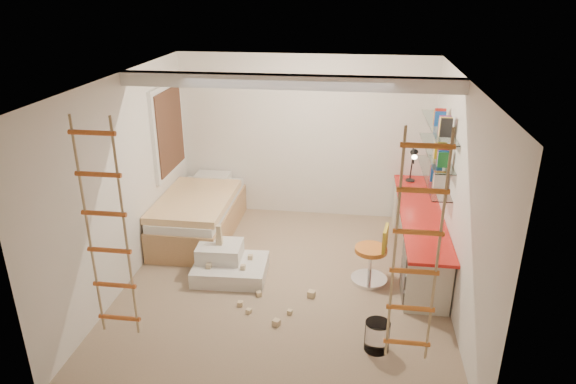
# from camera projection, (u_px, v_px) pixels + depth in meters

# --- Properties ---
(floor) EXTENTS (4.50, 4.50, 0.00)m
(floor) POSITION_uv_depth(u_px,v_px,m) (285.00, 284.00, 6.57)
(floor) COLOR #927B5E
(floor) RESTS_ON ground
(ceiling_beam) EXTENTS (4.00, 0.18, 0.16)m
(ceiling_beam) POSITION_uv_depth(u_px,v_px,m) (288.00, 82.00, 5.90)
(ceiling_beam) COLOR white
(ceiling_beam) RESTS_ON ceiling
(window_frame) EXTENTS (0.06, 1.15, 1.35)m
(window_frame) POSITION_uv_depth(u_px,v_px,m) (168.00, 130.00, 7.61)
(window_frame) COLOR white
(window_frame) RESTS_ON wall_left
(window_blind) EXTENTS (0.02, 1.00, 1.20)m
(window_blind) POSITION_uv_depth(u_px,v_px,m) (170.00, 130.00, 7.61)
(window_blind) COLOR #4C2D1E
(window_blind) RESTS_ON window_frame
(rope_ladder_left) EXTENTS (0.41, 0.04, 2.13)m
(rope_ladder_left) POSITION_uv_depth(u_px,v_px,m) (107.00, 232.00, 4.57)
(rope_ladder_left) COLOR #CF5423
(rope_ladder_left) RESTS_ON ceiling
(rope_ladder_right) EXTENTS (0.41, 0.04, 2.13)m
(rope_ladder_right) POSITION_uv_depth(u_px,v_px,m) (416.00, 252.00, 4.23)
(rope_ladder_right) COLOR orange
(rope_ladder_right) RESTS_ON ceiling
(waste_bin) EXTENTS (0.26, 0.26, 0.33)m
(waste_bin) POSITION_uv_depth(u_px,v_px,m) (377.00, 336.00, 5.34)
(waste_bin) COLOR white
(waste_bin) RESTS_ON floor
(desk) EXTENTS (0.56, 2.80, 0.75)m
(desk) POSITION_uv_depth(u_px,v_px,m) (418.00, 234.00, 7.00)
(desk) COLOR red
(desk) RESTS_ON floor
(shelves) EXTENTS (0.25, 1.80, 0.71)m
(shelves) POSITION_uv_depth(u_px,v_px,m) (436.00, 152.00, 6.81)
(shelves) COLOR white
(shelves) RESTS_ON wall_right
(bed) EXTENTS (1.02, 2.00, 0.69)m
(bed) POSITION_uv_depth(u_px,v_px,m) (200.00, 214.00, 7.76)
(bed) COLOR #AD7F51
(bed) RESTS_ON floor
(task_lamp) EXTENTS (0.14, 0.36, 0.57)m
(task_lamp) POSITION_uv_depth(u_px,v_px,m) (413.00, 160.00, 7.61)
(task_lamp) COLOR black
(task_lamp) RESTS_ON desk
(swivel_chair) EXTENTS (0.54, 0.54, 0.79)m
(swivel_chair) POSITION_uv_depth(u_px,v_px,m) (372.00, 262.00, 6.52)
(swivel_chair) COLOR orange
(swivel_chair) RESTS_ON floor
(play_platform) EXTENTS (0.96, 0.77, 0.41)m
(play_platform) POSITION_uv_depth(u_px,v_px,m) (228.00, 264.00, 6.71)
(play_platform) COLOR silver
(play_platform) RESTS_ON floor
(toy_blocks) EXTENTS (1.40, 1.14, 0.68)m
(toy_blocks) POSITION_uv_depth(u_px,v_px,m) (247.00, 275.00, 6.34)
(toy_blocks) COLOR #CCB284
(toy_blocks) RESTS_ON floor
(books) EXTENTS (0.14, 0.70, 0.92)m
(books) POSITION_uv_depth(u_px,v_px,m) (437.00, 140.00, 6.75)
(books) COLOR white
(books) RESTS_ON shelves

